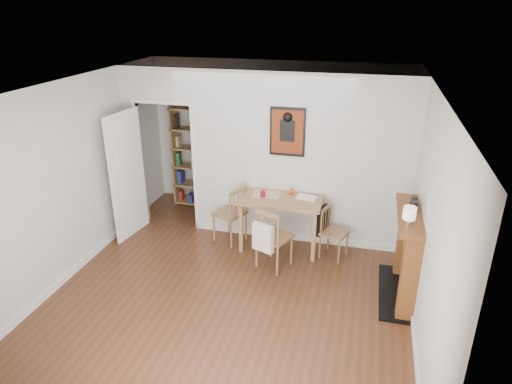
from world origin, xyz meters
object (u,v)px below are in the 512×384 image
(chair_right, at_px, (333,232))
(ceramic_jar_a, at_px, (414,206))
(dining_table, at_px, (282,203))
(ceramic_jar_b, at_px, (414,201))
(mantel_lamp, at_px, (409,214))
(chair_left, at_px, (230,214))
(fireplace, at_px, (408,253))
(notebook, at_px, (307,197))
(bookshelf, at_px, (194,158))
(orange_fruit, at_px, (291,191))
(chair_front, at_px, (274,237))
(red_glass, at_px, (263,194))

(chair_right, xyz_separation_m, ceramic_jar_a, (0.97, -0.65, 0.82))
(dining_table, relative_size, ceramic_jar_b, 12.30)
(dining_table, bearing_deg, mantel_lamp, -35.60)
(chair_left, relative_size, fireplace, 0.74)
(fireplace, xyz_separation_m, ceramic_jar_b, (0.01, 0.26, 0.59))
(chair_left, relative_size, notebook, 3.18)
(bookshelf, relative_size, fireplace, 1.46)
(orange_fruit, bearing_deg, bookshelf, 152.11)
(bookshelf, relative_size, notebook, 6.32)
(chair_left, relative_size, chair_front, 1.01)
(chair_right, height_order, bookshelf, bookshelf)
(chair_front, bearing_deg, fireplace, -8.12)
(dining_table, height_order, chair_right, dining_table)
(chair_front, xyz_separation_m, red_glass, (-0.28, 0.52, 0.41))
(dining_table, height_order, fireplace, fireplace)
(dining_table, height_order, ceramic_jar_a, ceramic_jar_a)
(orange_fruit, relative_size, ceramic_jar_a, 0.71)
(chair_left, xyz_separation_m, chair_right, (1.61, -0.11, -0.06))
(dining_table, relative_size, mantel_lamp, 5.28)
(chair_left, relative_size, mantel_lamp, 4.01)
(red_glass, height_order, ceramic_jar_a, ceramic_jar_a)
(orange_fruit, bearing_deg, chair_right, -20.76)
(chair_left, bearing_deg, notebook, 3.00)
(ceramic_jar_a, bearing_deg, chair_front, 174.28)
(chair_right, relative_size, ceramic_jar_a, 6.40)
(chair_right, bearing_deg, fireplace, -36.68)
(dining_table, bearing_deg, chair_right, -8.56)
(bookshelf, relative_size, ceramic_jar_a, 15.09)
(bookshelf, height_order, ceramic_jar_a, bookshelf)
(chair_left, bearing_deg, fireplace, -17.98)
(chair_front, xyz_separation_m, notebook, (0.35, 0.65, 0.37))
(red_glass, relative_size, notebook, 0.35)
(mantel_lamp, bearing_deg, chair_front, 160.02)
(red_glass, xyz_separation_m, ceramic_jar_a, (2.03, -0.70, 0.34))
(fireplace, bearing_deg, ceramic_jar_a, 97.92)
(bookshelf, relative_size, red_glass, 18.20)
(chair_front, distance_m, ceramic_jar_a, 1.92)
(dining_table, xyz_separation_m, chair_right, (0.80, -0.12, -0.32))
(chair_left, distance_m, chair_front, 1.01)
(ceramic_jar_b, bearing_deg, dining_table, 161.75)
(bookshelf, relative_size, mantel_lamp, 7.97)
(red_glass, bearing_deg, chair_front, -61.48)
(chair_left, bearing_deg, chair_right, -3.88)
(ceramic_jar_b, bearing_deg, chair_left, 167.45)
(chair_front, relative_size, bookshelf, 0.50)
(chair_front, bearing_deg, bookshelf, 136.23)
(ceramic_jar_a, height_order, ceramic_jar_b, ceramic_jar_a)
(notebook, relative_size, mantel_lamp, 1.26)
(orange_fruit, bearing_deg, notebook, -19.55)
(dining_table, distance_m, ceramic_jar_b, 1.94)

